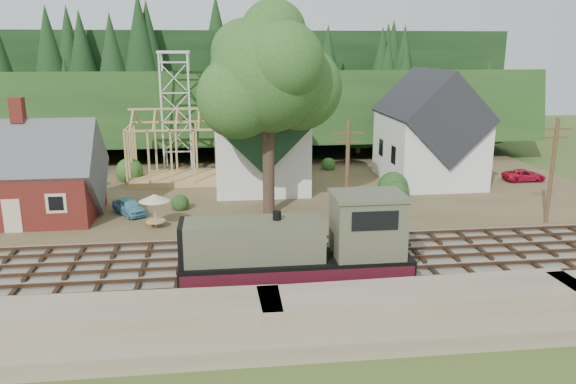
{
  "coord_description": "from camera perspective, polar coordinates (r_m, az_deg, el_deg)",
  "views": [
    {
      "loc": [
        -1.56,
        -31.53,
        12.8
      ],
      "look_at": [
        3.0,
        6.0,
        3.0
      ],
      "focal_mm": 35.0,
      "sensor_mm": 36.0,
      "label": 1
    }
  ],
  "objects": [
    {
      "name": "timber_frame",
      "position": [
        54.56,
        -11.52,
        4.17
      ],
      "size": [
        8.2,
        6.2,
        6.99
      ],
      "color": "tan",
      "rests_on": "village_flat"
    },
    {
      "name": "locomotive",
      "position": [
        30.76,
        1.72,
        -5.66
      ],
      "size": [
        12.45,
        3.11,
        4.97
      ],
      "color": "black",
      "rests_on": "railroad_bed"
    },
    {
      "name": "ridge",
      "position": [
        90.46,
        -5.91,
        6.32
      ],
      "size": [
        80.0,
        20.0,
        12.0
      ],
      "primitive_type": "cube",
      "color": "black",
      "rests_on": "ground"
    },
    {
      "name": "telegraph_pole_far",
      "position": [
        44.47,
        25.24,
        2.04
      ],
      "size": [
        2.2,
        0.28,
        8.0
      ],
      "color": "#4C331E",
      "rests_on": "ground"
    },
    {
      "name": "telegraph_pole_near",
      "position": [
        38.67,
        6.03,
        1.67
      ],
      "size": [
        2.2,
        0.28,
        8.0
      ],
      "color": "#4C331E",
      "rests_on": "ground"
    },
    {
      "name": "farmhouse",
      "position": [
        54.76,
        14.15,
        5.76
      ],
      "size": [
        8.4,
        10.8,
        10.6
      ],
      "color": "silver",
      "rests_on": "village_flat"
    },
    {
      "name": "car_red",
      "position": [
        58.43,
        22.86,
        1.58
      ],
      "size": [
        4.02,
        1.89,
        1.11
      ],
      "primitive_type": "imported",
      "rotation": [
        0.0,
        0.0,
        1.58
      ],
      "color": "red",
      "rests_on": "village_flat"
    },
    {
      "name": "railroad_bed",
      "position": [
        34.04,
        -3.84,
        -7.45
      ],
      "size": [
        64.0,
        11.0,
        0.16
      ],
      "primitive_type": "cube",
      "color": "#726B5B",
      "rests_on": "ground"
    },
    {
      "name": "patio_set",
      "position": [
        40.73,
        -13.42,
        -0.72
      ],
      "size": [
        2.18,
        2.18,
        2.43
      ],
      "color": "silver",
      "rests_on": "village_flat"
    },
    {
      "name": "big_tree",
      "position": [
        41.86,
        -1.85,
        10.99
      ],
      "size": [
        10.9,
        8.4,
        14.7
      ],
      "color": "#38281E",
      "rests_on": "village_flat"
    },
    {
      "name": "church",
      "position": [
        51.9,
        -2.94,
        6.07
      ],
      "size": [
        8.4,
        15.17,
        13.0
      ],
      "color": "silver",
      "rests_on": "village_flat"
    },
    {
      "name": "car_blue",
      "position": [
        44.71,
        -15.85,
        -1.44
      ],
      "size": [
        3.23,
        3.88,
        1.25
      ],
      "primitive_type": "imported",
      "rotation": [
        0.0,
        0.0,
        0.58
      ],
      "color": "#5EACCA",
      "rests_on": "village_flat"
    },
    {
      "name": "embankment",
      "position": [
        26.4,
        -2.77,
        -14.49
      ],
      "size": [
        64.0,
        5.0,
        1.6
      ],
      "primitive_type": "cube",
      "color": "#7F7259",
      "rests_on": "ground"
    },
    {
      "name": "hillside",
      "position": [
        74.66,
        -5.65,
        4.59
      ],
      "size": [
        70.0,
        28.96,
        12.74
      ],
      "primitive_type": "cube",
      "rotation": [
        -0.17,
        0.0,
        0.0
      ],
      "color": "#1E3F19",
      "rests_on": "ground"
    },
    {
      "name": "lattice_tower",
      "position": [
        59.76,
        -11.42,
        11.6
      ],
      "size": [
        3.2,
        3.2,
        12.12
      ],
      "color": "silver",
      "rests_on": "village_flat"
    },
    {
      "name": "ground",
      "position": [
        34.07,
        -3.84,
        -7.57
      ],
      "size": [
        140.0,
        140.0,
        0.0
      ],
      "primitive_type": "plane",
      "color": "#384C1E",
      "rests_on": "ground"
    },
    {
      "name": "depot",
      "position": [
        45.93,
        -25.09,
        1.09
      ],
      "size": [
        10.8,
        7.41,
        9.0
      ],
      "color": "#5B1814",
      "rests_on": "village_flat"
    },
    {
      "name": "village_flat",
      "position": [
        51.15,
        -4.97,
        0.15
      ],
      "size": [
        64.0,
        26.0,
        0.3
      ],
      "primitive_type": "cube",
      "color": "brown",
      "rests_on": "ground"
    }
  ]
}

